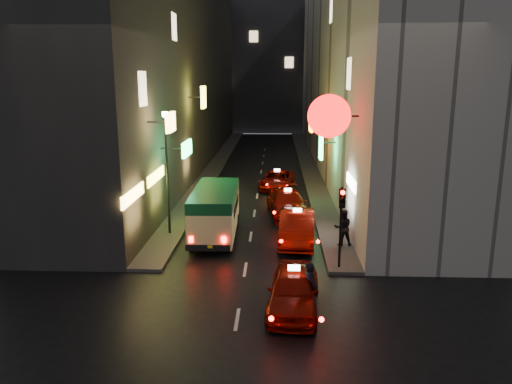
# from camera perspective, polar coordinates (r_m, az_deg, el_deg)

# --- Properties ---
(building_left) EXTENTS (7.53, 52.12, 18.00)m
(building_left) POSITION_cam_1_polar(r_m,az_deg,el_deg) (46.45, -9.48, 14.05)
(building_left) COLOR #343230
(building_left) RESTS_ON ground
(building_right) EXTENTS (8.32, 52.00, 18.00)m
(building_right) POSITION_cam_1_polar(r_m,az_deg,el_deg) (46.00, 11.06, 14.00)
(building_right) COLOR #B0AAA2
(building_right) RESTS_ON ground
(building_far) EXTENTS (30.00, 10.00, 22.00)m
(building_far) POSITION_cam_1_polar(r_m,az_deg,el_deg) (77.57, 1.43, 15.23)
(building_far) COLOR #37373C
(building_far) RESTS_ON ground
(sidewalk_left) EXTENTS (1.50, 52.00, 0.15)m
(sidewalk_left) POSITION_cam_1_polar(r_m,az_deg,el_deg) (46.53, -4.53, 3.14)
(sidewalk_left) COLOR #4B4946
(sidewalk_left) RESTS_ON ground
(sidewalk_right) EXTENTS (1.50, 52.00, 0.15)m
(sidewalk_right) POSITION_cam_1_polar(r_m,az_deg,el_deg) (46.30, 5.98, 3.06)
(sidewalk_right) COLOR #4B4946
(sidewalk_right) RESTS_ON ground
(minibus) EXTENTS (2.21, 6.01, 2.57)m
(minibus) POSITION_cam_1_polar(r_m,az_deg,el_deg) (25.22, -4.69, -1.77)
(minibus) COLOR beige
(minibus) RESTS_ON ground
(taxi_near) EXTENTS (2.66, 5.57, 1.89)m
(taxi_near) POSITION_cam_1_polar(r_m,az_deg,el_deg) (17.88, 4.32, -10.73)
(taxi_near) COLOR #780A01
(taxi_near) RESTS_ON ground
(taxi_second) EXTENTS (2.73, 5.92, 2.01)m
(taxi_second) POSITION_cam_1_polar(r_m,az_deg,el_deg) (24.75, 4.72, -3.75)
(taxi_second) COLOR #780A01
(taxi_second) RESTS_ON ground
(taxi_third) EXTENTS (2.97, 5.78, 1.93)m
(taxi_third) POSITION_cam_1_polar(r_m,az_deg,el_deg) (29.38, 3.65, -1.11)
(taxi_third) COLOR #780A01
(taxi_third) RESTS_ON ground
(taxi_far) EXTENTS (2.68, 5.07, 1.70)m
(taxi_far) POSITION_cam_1_polar(r_m,az_deg,el_deg) (36.55, 2.42, 1.54)
(taxi_far) COLOR #780A01
(taxi_far) RESTS_ON ground
(pedestrian_crossing) EXTENTS (0.67, 0.81, 2.11)m
(pedestrian_crossing) POSITION_cam_1_polar(r_m,az_deg,el_deg) (17.62, 6.19, -10.45)
(pedestrian_crossing) COLOR black
(pedestrian_crossing) RESTS_ON ground
(pedestrian_sidewalk) EXTENTS (0.79, 0.53, 2.00)m
(pedestrian_sidewalk) POSITION_cam_1_polar(r_m,az_deg,el_deg) (24.17, 9.93, -3.76)
(pedestrian_sidewalk) COLOR black
(pedestrian_sidewalk) RESTS_ON sidewalk_right
(traffic_light) EXTENTS (0.26, 0.43, 3.50)m
(traffic_light) POSITION_cam_1_polar(r_m,az_deg,el_deg) (20.87, 9.76, -2.06)
(traffic_light) COLOR black
(traffic_light) RESTS_ON sidewalk_right
(lamp_post) EXTENTS (0.28, 0.28, 6.22)m
(lamp_post) POSITION_cam_1_polar(r_m,az_deg,el_deg) (25.48, -10.13, 3.06)
(lamp_post) COLOR black
(lamp_post) RESTS_ON sidewalk_left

